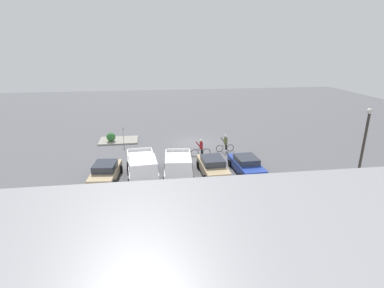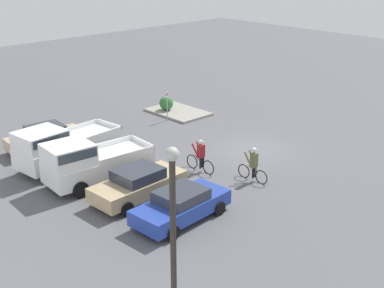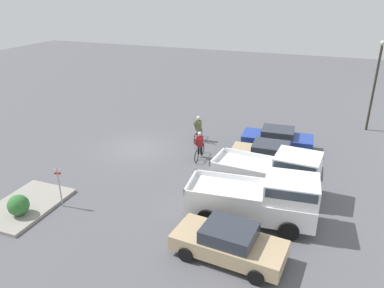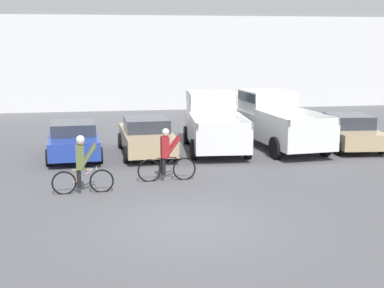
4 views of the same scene
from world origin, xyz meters
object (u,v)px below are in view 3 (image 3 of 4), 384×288
at_px(cyclist_0, 200,145).
at_px(cyclist_1, 198,128).
at_px(pickup_truck_1, 262,198).
at_px(shrub, 18,205).
at_px(sedan_0, 277,139).
at_px(pickup_truck_0, 275,172).
at_px(lamppost, 376,79).
at_px(sedan_2, 229,243).
at_px(fire_lane_sign, 59,183).
at_px(sedan_1, 270,155).

bearing_deg(cyclist_0, cyclist_1, -158.50).
distance_m(pickup_truck_1, shrub, 10.82).
bearing_deg(shrub, sedan_0, 141.15).
bearing_deg(pickup_truck_0, cyclist_1, -131.12).
bearing_deg(pickup_truck_0, lamppost, 157.14).
xyz_separation_m(sedan_0, shrub, (11.90, -9.59, -0.06)).
height_order(pickup_truck_1, sedan_2, pickup_truck_1).
xyz_separation_m(sedan_0, pickup_truck_1, (8.36, 0.62, 0.49)).
distance_m(sedan_0, shrub, 15.28).
height_order(sedan_0, pickup_truck_0, pickup_truck_0).
height_order(lamppost, shrub, lamppost).
bearing_deg(lamppost, cyclist_1, -59.85).
height_order(cyclist_1, lamppost, lamppost).
xyz_separation_m(pickup_truck_1, cyclist_1, (-7.88, -5.80, -0.30)).
relative_size(pickup_truck_1, shrub, 6.03).
distance_m(cyclist_0, fire_lane_sign, 8.54).
distance_m(pickup_truck_0, shrub, 12.08).
bearing_deg(cyclist_0, pickup_truck_0, 62.32).
relative_size(pickup_truck_0, lamppost, 0.84).
height_order(sedan_1, pickup_truck_1, pickup_truck_1).
bearing_deg(fire_lane_sign, pickup_truck_1, 103.18).
xyz_separation_m(sedan_2, lamppost, (-16.95, 5.60, 3.04)).
relative_size(cyclist_0, cyclist_1, 1.05).
bearing_deg(lamppost, cyclist_0, -47.70).
distance_m(cyclist_1, shrub, 12.25).
distance_m(pickup_truck_0, pickup_truck_1, 2.72).
xyz_separation_m(sedan_1, shrub, (9.10, -9.62, -0.10)).
bearing_deg(lamppost, pickup_truck_0, -22.86).
height_order(pickup_truck_1, fire_lane_sign, pickup_truck_1).
bearing_deg(cyclist_1, sedan_0, 95.26).
relative_size(pickup_truck_0, shrub, 5.62).
bearing_deg(lamppost, sedan_0, -43.94).
relative_size(sedan_0, pickup_truck_1, 0.78).
bearing_deg(sedan_0, lamppost, 136.06).
height_order(pickup_truck_0, shrub, pickup_truck_0).
bearing_deg(sedan_2, lamppost, 161.70).
bearing_deg(cyclist_0, sedan_1, 93.73).
bearing_deg(sedan_1, sedan_0, -179.26).
bearing_deg(sedan_0, shrub, -38.85).
bearing_deg(sedan_2, shrub, -85.80).
bearing_deg(shrub, fire_lane_sign, 140.61).
bearing_deg(sedan_0, cyclist_1, -84.74).
bearing_deg(cyclist_0, sedan_0, 126.49).
distance_m(sedan_1, sedan_2, 8.40).
relative_size(sedan_2, fire_lane_sign, 2.14).
distance_m(lamppost, shrub, 23.45).
height_order(sedan_2, lamppost, lamppost).
distance_m(sedan_2, cyclist_0, 9.10).
relative_size(fire_lane_sign, shrub, 2.19).
distance_m(sedan_1, lamppost, 10.60).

